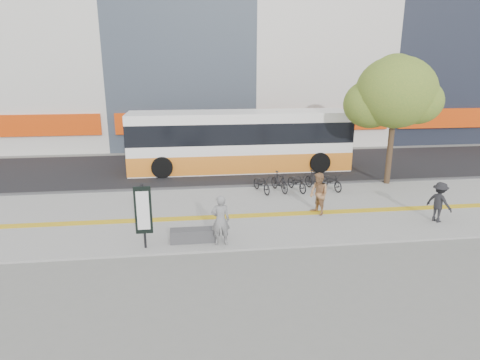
{
  "coord_description": "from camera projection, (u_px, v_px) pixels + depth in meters",
  "views": [
    {
      "loc": [
        -2.65,
        -14.38,
        6.04
      ],
      "look_at": [
        -0.62,
        2.0,
        1.29
      ],
      "focal_mm": 31.09,
      "sensor_mm": 36.0,
      "label": 1
    }
  ],
  "objects": [
    {
      "name": "bicycle_row",
      "position": [
        297.0,
        182.0,
        19.65
      ],
      "size": [
        4.4,
        1.71,
        0.94
      ],
      "color": "black",
      "rests_on": "sidewalk"
    },
    {
      "name": "seated_woman",
      "position": [
        220.0,
        220.0,
        13.78
      ],
      "size": [
        0.64,
        0.43,
        1.73
      ],
      "primitive_type": "imported",
      "rotation": [
        0.0,
        0.0,
        3.16
      ],
      "color": "black",
      "rests_on": "sidewalk"
    },
    {
      "name": "signboard",
      "position": [
        143.0,
        211.0,
        13.39
      ],
      "size": [
        0.55,
        0.1,
        2.2
      ],
      "color": "black",
      "rests_on": "sidewalk"
    },
    {
      "name": "bus",
      "position": [
        240.0,
        143.0,
        23.38
      ],
      "size": [
        12.3,
        2.92,
        3.27
      ],
      "color": "white",
      "rests_on": "street"
    },
    {
      "name": "tactile_strip",
      "position": [
        258.0,
        215.0,
        16.63
      ],
      "size": [
        40.0,
        0.45,
        0.01
      ],
      "primitive_type": "cube",
      "color": "#C49017",
      "rests_on": "sidewalk"
    },
    {
      "name": "street",
      "position": [
        236.0,
        167.0,
        24.27
      ],
      "size": [
        40.0,
        8.0,
        0.06
      ],
      "primitive_type": "cube",
      "color": "black",
      "rests_on": "ground"
    },
    {
      "name": "bench",
      "position": [
        194.0,
        235.0,
        14.16
      ],
      "size": [
        1.6,
        0.45,
        0.45
      ],
      "primitive_type": "cube",
      "color": "#3A3A3D",
      "rests_on": "sidewalk"
    },
    {
      "name": "street_tree",
      "position": [
        394.0,
        94.0,
        19.9
      ],
      "size": [
        4.4,
        3.8,
        6.31
      ],
      "color": "#3D281C",
      "rests_on": "sidewalk"
    },
    {
      "name": "ground",
      "position": [
        263.0,
        227.0,
        15.7
      ],
      "size": [
        120.0,
        120.0,
        0.0
      ],
      "primitive_type": "plane",
      "color": "slate",
      "rests_on": "ground"
    },
    {
      "name": "sidewalk",
      "position": [
        256.0,
        212.0,
        17.12
      ],
      "size": [
        40.0,
        7.0,
        0.08
      ],
      "primitive_type": "cube",
      "color": "slate",
      "rests_on": "ground"
    },
    {
      "name": "pedestrian_tan",
      "position": [
        319.0,
        194.0,
        16.53
      ],
      "size": [
        0.89,
        1.0,
        1.7
      ],
      "primitive_type": "imported",
      "rotation": [
        0.0,
        0.0,
        -1.21
      ],
      "color": "#9D6F47",
      "rests_on": "sidewalk"
    },
    {
      "name": "curb",
      "position": [
        245.0,
        187.0,
        20.45
      ],
      "size": [
        40.0,
        0.25,
        0.14
      ],
      "primitive_type": "cube",
      "color": "#3A3A3D",
      "rests_on": "ground"
    },
    {
      "name": "pedestrian_dark",
      "position": [
        439.0,
        202.0,
        15.8
      ],
      "size": [
        0.97,
        1.16,
        1.56
      ],
      "primitive_type": "imported",
      "rotation": [
        0.0,
        0.0,
        2.04
      ],
      "color": "black",
      "rests_on": "sidewalk"
    }
  ]
}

